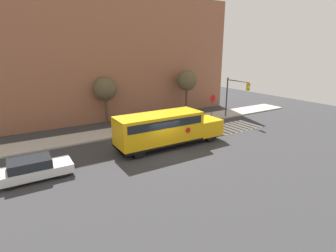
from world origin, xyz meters
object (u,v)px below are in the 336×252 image
tree_far_sidewalk (187,81)px  parked_car (34,168)px  stop_sign (212,103)px  tree_near_sidewalk (105,89)px  school_bus (165,128)px  traffic_light (234,92)px

tree_far_sidewalk → parked_car: bearing=-153.5°
parked_car → tree_far_sidewalk: 20.39m
stop_sign → tree_near_sidewalk: tree_near_sidewalk is taller
school_bus → tree_near_sidewalk: 9.95m
school_bus → tree_near_sidewalk: bearing=100.4°
parked_car → tree_near_sidewalk: bearing=51.1°
tree_near_sidewalk → stop_sign: bearing=-24.4°
traffic_light → tree_far_sidewalk: (-3.12, 4.89, 1.01)m
school_bus → parked_car: school_bus is taller
parked_car → stop_sign: size_ratio=1.50×
traffic_light → school_bus: bearing=-162.5°
traffic_light → tree_near_sidewalk: size_ratio=0.93×
traffic_light → tree_near_sidewalk: bearing=155.0°
parked_car → traffic_light: size_ratio=0.92×
parked_car → tree_far_sidewalk: tree_far_sidewalk is taller
parked_car → traffic_light: traffic_light is taller
stop_sign → tree_far_sidewalk: size_ratio=0.53×
traffic_light → tree_far_sidewalk: tree_far_sidewalk is taller
traffic_light → tree_far_sidewalk: size_ratio=0.86×
school_bus → stop_sign: stop_sign is taller
tree_near_sidewalk → school_bus: bearing=-79.6°
tree_near_sidewalk → tree_far_sidewalk: size_ratio=0.92×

